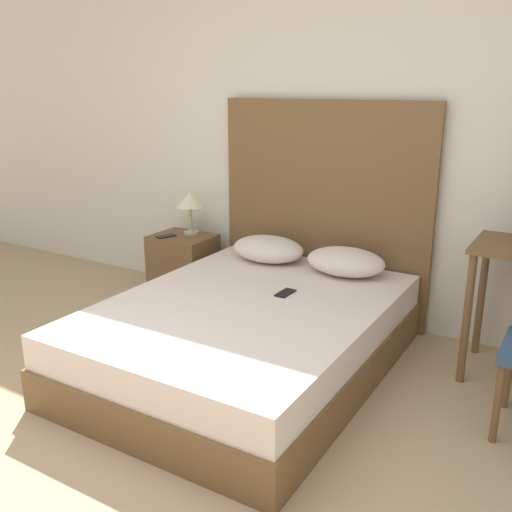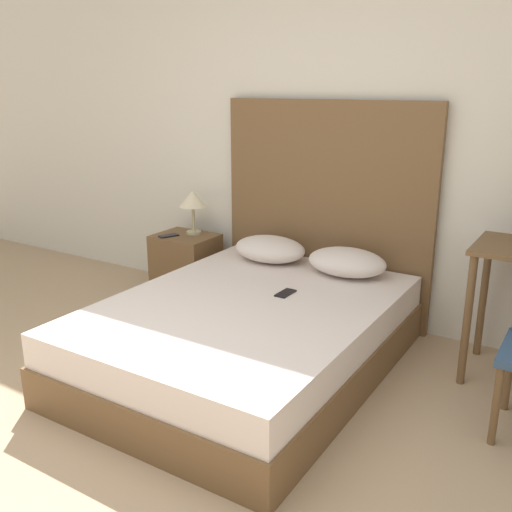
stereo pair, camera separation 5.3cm
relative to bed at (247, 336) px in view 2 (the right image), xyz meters
name	(u,v)px [view 2 (the right image)]	position (x,y,z in m)	size (l,w,h in m)	color
ground_plane	(42,511)	(-0.05, -1.44, -0.21)	(16.00, 16.00, 0.00)	tan
wall_back	(327,126)	(-0.05, 1.09, 1.14)	(10.00, 0.06, 2.70)	silver
bed	(247,336)	(0.00, 0.00, 0.00)	(1.48, 1.99, 0.42)	brown
headboard	(325,212)	(0.00, 1.02, 0.56)	(1.56, 0.05, 1.53)	brown
pillow_left	(270,249)	(-0.29, 0.75, 0.30)	(0.52, 0.38, 0.18)	silver
pillow_right	(347,262)	(0.29, 0.75, 0.30)	(0.52, 0.38, 0.18)	silver
phone_on_bed	(286,293)	(0.13, 0.23, 0.22)	(0.07, 0.15, 0.01)	black
nightstand	(186,266)	(-1.07, 0.78, 0.04)	(0.46, 0.37, 0.50)	brown
table_lamp	(193,201)	(-1.05, 0.85, 0.55)	(0.21, 0.21, 0.34)	tan
phone_on_nightstand	(169,236)	(-1.16, 0.68, 0.29)	(0.12, 0.17, 0.01)	black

